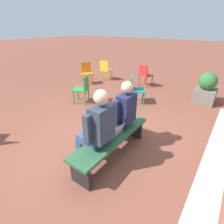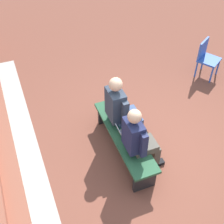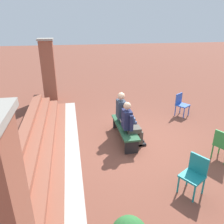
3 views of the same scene
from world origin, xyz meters
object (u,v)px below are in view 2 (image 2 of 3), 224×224
(bench, at_px, (124,138))
(person_student, at_px, (139,139))
(laptop, at_px, (125,134))
(plastic_chair_far_right, at_px, (206,56))
(person_adult, at_px, (121,108))

(bench, relative_size, person_student, 1.34)
(laptop, distance_m, plastic_chair_far_right, 2.95)
(bench, xyz_separation_m, laptop, (-0.06, 0.01, 0.15))
(person_adult, bearing_deg, plastic_chair_far_right, -66.31)
(person_student, distance_m, plastic_chair_far_right, 3.07)
(person_student, relative_size, plastic_chair_far_right, 1.60)
(laptop, bearing_deg, bench, -12.34)
(person_student, bearing_deg, bench, 9.82)
(person_student, distance_m, laptop, 0.41)
(bench, relative_size, plastic_chair_far_right, 2.14)
(person_student, xyz_separation_m, plastic_chair_far_right, (1.79, -2.48, -0.24))
(bench, xyz_separation_m, person_adult, (0.32, -0.07, 0.38))
(person_student, height_order, plastic_chair_far_right, person_student)
(bench, height_order, plastic_chair_far_right, plastic_chair_far_right)
(person_student, height_order, laptop, person_student)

